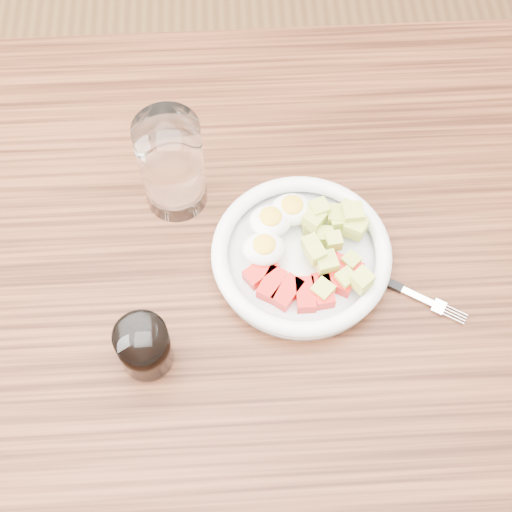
% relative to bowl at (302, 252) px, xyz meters
% --- Properties ---
extents(ground, '(4.00, 4.00, 0.00)m').
position_rel_bowl_xyz_m(ground, '(-0.05, -0.02, -0.79)').
color(ground, brown).
rests_on(ground, ground).
extents(dining_table, '(1.50, 0.90, 0.77)m').
position_rel_bowl_xyz_m(dining_table, '(-0.05, -0.02, -0.12)').
color(dining_table, brown).
rests_on(dining_table, ground).
extents(bowl, '(0.24, 0.24, 0.06)m').
position_rel_bowl_xyz_m(bowl, '(0.00, 0.00, 0.00)').
color(bowl, white).
rests_on(bowl, dining_table).
extents(fork, '(0.16, 0.10, 0.01)m').
position_rel_bowl_xyz_m(fork, '(0.12, -0.04, -0.02)').
color(fork, black).
rests_on(fork, dining_table).
extents(water_glass, '(0.09, 0.09, 0.16)m').
position_rel_bowl_xyz_m(water_glass, '(-0.17, 0.11, 0.06)').
color(water_glass, white).
rests_on(water_glass, dining_table).
extents(coffee_glass, '(0.07, 0.07, 0.08)m').
position_rel_bowl_xyz_m(coffee_glass, '(-0.21, -0.13, 0.01)').
color(coffee_glass, white).
rests_on(coffee_glass, dining_table).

